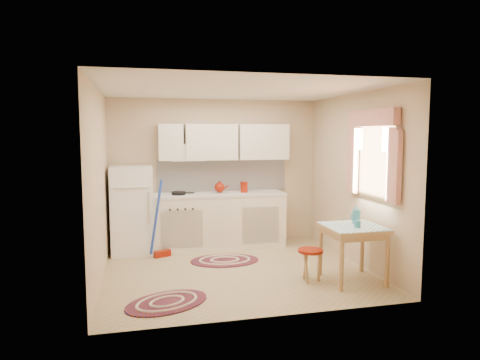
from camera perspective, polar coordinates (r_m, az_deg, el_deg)
name	(u,v)px	position (r m, az deg, el deg)	size (l,w,h in m)	color
room_shell	(243,156)	(6.12, 0.37, 3.26)	(3.64, 3.60, 2.52)	tan
fridge	(132,210)	(7.06, -14.18, -3.88)	(0.65, 0.60, 1.40)	white
broom	(162,219)	(6.74, -10.41, -5.13)	(0.28, 0.12, 1.20)	#1B3BA9
base_cabinets	(217,221)	(7.26, -3.03, -5.51)	(2.25, 0.60, 0.88)	#EDE8CE
countertop	(217,194)	(7.18, -3.05, -1.91)	(2.27, 0.62, 0.04)	silver
frying_pan	(179,193)	(7.04, -8.19, -1.75)	(0.23, 0.23, 0.05)	black
red_kettle	(220,187)	(7.18, -2.74, -1.00)	(0.19, 0.17, 0.19)	maroon
red_canister	(244,188)	(7.27, 0.55, -1.02)	(0.12, 0.12, 0.16)	maroon
table	(353,254)	(5.80, 14.77, -9.49)	(0.72, 0.72, 0.72)	tan
stool	(310,265)	(5.72, 9.35, -11.16)	(0.33, 0.33, 0.42)	maroon
coffee_pot	(356,215)	(5.84, 15.24, -4.49)	(0.13, 0.11, 0.25)	teal
mug	(357,224)	(5.62, 15.39, -5.70)	(0.08, 0.08, 0.10)	teal
rug_center	(225,260)	(6.56, -2.05, -10.67)	(1.03, 0.69, 0.02)	maroon
rug_left	(167,302)	(5.09, -9.71, -15.80)	(0.98, 0.65, 0.02)	maroon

